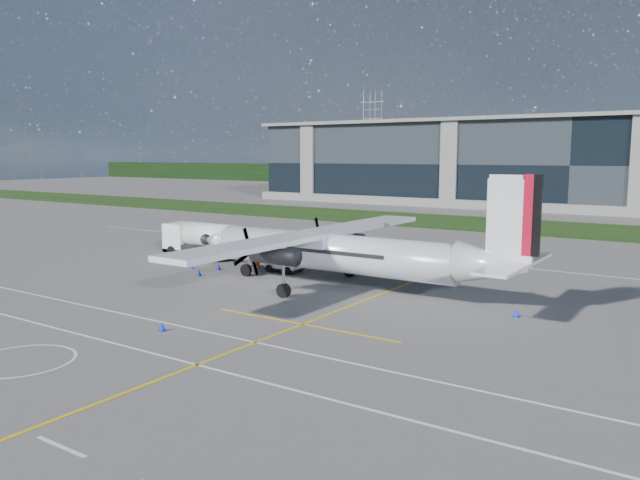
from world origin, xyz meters
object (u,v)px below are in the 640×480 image
(safety_cone_nose_port, at_px, (199,273))
(safety_cone_portwing, at_px, (162,326))
(baggage_tug, at_px, (285,261))
(turboprop_aircraft, at_px, (343,231))
(fuel_tanker_truck, at_px, (198,239))
(pylon_west, at_px, (372,137))
(ground_crew_person, at_px, (258,257))
(safety_cone_nose_stbd, at_px, (219,267))
(safety_cone_tail, at_px, (516,313))
(safety_cone_fwd, at_px, (192,266))

(safety_cone_nose_port, distance_m, safety_cone_portwing, 15.07)
(safety_cone_nose_port, bearing_deg, baggage_tug, 48.08)
(turboprop_aircraft, relative_size, fuel_tanker_truck, 3.23)
(pylon_west, bearing_deg, ground_crew_person, -64.06)
(turboprop_aircraft, bearing_deg, pylon_west, 118.56)
(safety_cone_nose_stbd, xyz_separation_m, safety_cone_tail, (24.25, -1.37, 0.00))
(safety_cone_portwing, height_order, safety_cone_fwd, same)
(baggage_tug, xyz_separation_m, safety_cone_portwing, (4.73, -16.90, -0.66))
(fuel_tanker_truck, xyz_separation_m, safety_cone_fwd, (3.85, -4.64, -1.32))
(fuel_tanker_truck, bearing_deg, safety_cone_tail, -9.79)
(baggage_tug, xyz_separation_m, ground_crew_person, (-2.72, 0.03, 0.05))
(pylon_west, distance_m, safety_cone_nose_stbd, 162.22)
(safety_cone_nose_port, bearing_deg, pylon_west, 114.63)
(fuel_tanker_truck, height_order, ground_crew_person, fuel_tanker_truck)
(fuel_tanker_truck, relative_size, safety_cone_nose_port, 16.76)
(safety_cone_fwd, bearing_deg, fuel_tanker_truck, 129.70)
(turboprop_aircraft, bearing_deg, safety_cone_fwd, -179.78)
(safety_cone_nose_stbd, distance_m, safety_cone_fwd, 2.37)
(ground_crew_person, relative_size, safety_cone_portwing, 3.82)
(fuel_tanker_truck, bearing_deg, pylon_west, 113.44)
(pylon_west, xyz_separation_m, fuel_tanker_truck, (61.88, -142.69, -13.43))
(pylon_west, bearing_deg, baggage_tug, -63.20)
(ground_crew_person, xyz_separation_m, safety_cone_fwd, (-4.43, -3.10, -0.71))
(safety_cone_nose_port, bearing_deg, fuel_tanker_truck, 135.07)
(baggage_tug, bearing_deg, safety_cone_nose_stbd, -155.03)
(pylon_west, xyz_separation_m, safety_cone_tail, (92.22, -147.93, -14.75))
(turboprop_aircraft, xyz_separation_m, safety_cone_tail, (12.07, -0.65, -3.81))
(safety_cone_nose_port, bearing_deg, turboprop_aircraft, 9.45)
(turboprop_aircraft, bearing_deg, safety_cone_tail, -3.08)
(safety_cone_portwing, relative_size, safety_cone_fwd, 1.00)
(safety_cone_tail, relative_size, safety_cone_fwd, 1.00)
(safety_cone_nose_stbd, bearing_deg, safety_cone_tail, -3.23)
(pylon_west, distance_m, safety_cone_portwing, 179.49)
(pylon_west, distance_m, safety_cone_fwd, 162.00)
(safety_cone_tail, bearing_deg, safety_cone_portwing, -137.80)
(safety_cone_nose_port, bearing_deg, safety_cone_nose_stbd, 99.79)
(fuel_tanker_truck, bearing_deg, safety_cone_fwd, -50.30)
(ground_crew_person, bearing_deg, safety_cone_nose_stbd, 124.17)
(safety_cone_nose_stbd, height_order, safety_cone_portwing, same)
(safety_cone_tail, bearing_deg, safety_cone_nose_port, -176.87)
(ground_crew_person, relative_size, safety_cone_nose_stbd, 3.82)
(ground_crew_person, height_order, safety_cone_portwing, ground_crew_person)
(ground_crew_person, xyz_separation_m, safety_cone_tail, (22.07, -3.69, -0.71))
(ground_crew_person, bearing_deg, fuel_tanker_truck, 66.90)
(safety_cone_portwing, xyz_separation_m, safety_cone_tail, (14.61, 13.24, 0.00))
(safety_cone_nose_stbd, bearing_deg, turboprop_aircraft, -3.37)
(baggage_tug, xyz_separation_m, safety_cone_nose_stbd, (-4.91, -2.29, -0.66))
(safety_cone_nose_stbd, relative_size, safety_cone_fwd, 1.00)
(safety_cone_portwing, bearing_deg, baggage_tug, 105.65)
(baggage_tug, distance_m, safety_cone_tail, 19.70)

